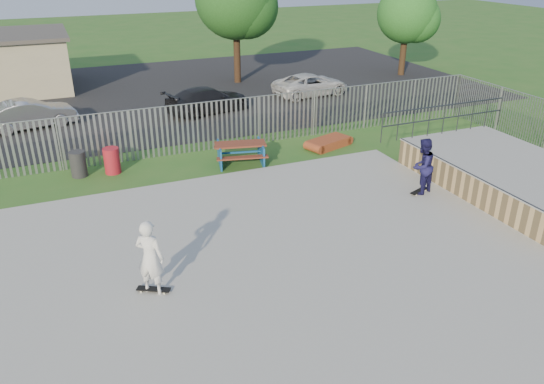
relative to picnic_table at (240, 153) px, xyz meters
name	(u,v)px	position (x,y,z in m)	size (l,w,h in m)	color
ground	(257,269)	(-2.11, -7.10, -0.41)	(120.00, 120.00, 0.00)	#2C6221
concrete_slab	(257,266)	(-2.11, -7.10, -0.34)	(15.00, 12.00, 0.15)	#A2A29C
quarter_pipe	(511,178)	(7.39, -6.06, 0.15)	(5.50, 7.05, 2.19)	tan
fence	(234,166)	(-1.11, -2.51, 0.59)	(26.04, 16.02, 2.00)	gray
picnic_table	(240,153)	(0.00, 0.00, 0.00)	(2.22, 1.96, 0.81)	maroon
funbox	(329,143)	(3.98, 0.31, -0.24)	(1.95, 1.41, 0.35)	brown
trash_bin_red	(112,161)	(-4.64, 0.92, 0.07)	(0.57, 0.57, 0.96)	#A81926
trash_bin_grey	(78,164)	(-5.80, 1.07, 0.06)	(0.56, 0.56, 0.94)	#29292B
parking_lot	(133,96)	(-2.11, 11.90, -0.40)	(40.00, 18.00, 0.02)	black
car_silver	(30,114)	(-7.31, 7.79, 0.26)	(1.37, 3.94, 1.30)	silver
car_dark	(208,100)	(0.82, 7.09, 0.24)	(1.77, 4.34, 1.26)	black
car_white	(311,85)	(7.08, 8.12, 0.21)	(1.98, 4.30, 1.19)	silver
tree_right	(407,13)	(14.86, 10.56, 3.41)	(3.69, 3.69, 5.69)	#3E2A18
skateboard_a	(419,191)	(4.42, -5.14, -0.22)	(0.82, 0.46, 0.08)	black
skateboard_b	(154,290)	(-4.80, -7.27, -0.22)	(0.79, 0.57, 0.08)	black
skater_navy	(422,166)	(4.42, -5.14, 0.68)	(0.91, 0.71, 1.87)	#181646
skater_white	(150,257)	(-4.80, -7.27, 0.68)	(0.68, 0.45, 1.87)	white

